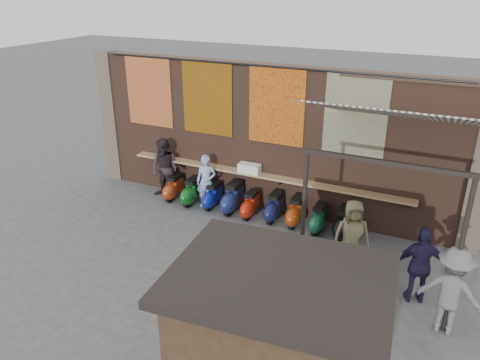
{
  "coord_description": "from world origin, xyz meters",
  "views": [
    {
      "loc": [
        4.43,
        -8.39,
        5.97
      ],
      "look_at": [
        -0.11,
        1.2,
        1.39
      ],
      "focal_mm": 35.0,
      "sensor_mm": 36.0,
      "label": 1
    }
  ],
  "objects_px": {
    "scooter_stool_4": "(251,205)",
    "shelf_box": "(249,168)",
    "scooter_stool_2": "(213,196)",
    "scooter_stool_5": "(274,207)",
    "shopper_grey": "(451,291)",
    "diner_left": "(206,181)",
    "shopper_tan": "(352,235)",
    "scooter_stool_6": "(296,212)",
    "scooter_stool_0": "(174,188)",
    "scooter_stool_7": "(319,219)",
    "diner_right": "(165,169)",
    "scooter_stool_8": "(343,223)",
    "scooter_stool_3": "(233,198)",
    "shopper_navy": "(421,266)",
    "scooter_stool_1": "(192,192)"
  },
  "relations": [
    {
      "from": "scooter_stool_1",
      "to": "shopper_navy",
      "type": "bearing_deg",
      "value": -16.72
    },
    {
      "from": "scooter_stool_8",
      "to": "shopper_grey",
      "type": "relative_size",
      "value": 0.47
    },
    {
      "from": "scooter_stool_6",
      "to": "scooter_stool_7",
      "type": "height_order",
      "value": "scooter_stool_6"
    },
    {
      "from": "scooter_stool_8",
      "to": "shelf_box",
      "type": "bearing_deg",
      "value": 172.75
    },
    {
      "from": "scooter_stool_8",
      "to": "diner_right",
      "type": "height_order",
      "value": "diner_right"
    },
    {
      "from": "shelf_box",
      "to": "scooter_stool_6",
      "type": "relative_size",
      "value": 0.74
    },
    {
      "from": "scooter_stool_4",
      "to": "shelf_box",
      "type": "bearing_deg",
      "value": 119.61
    },
    {
      "from": "scooter_stool_4",
      "to": "shopper_grey",
      "type": "distance_m",
      "value": 5.69
    },
    {
      "from": "scooter_stool_4",
      "to": "scooter_stool_6",
      "type": "relative_size",
      "value": 0.92
    },
    {
      "from": "shopper_grey",
      "to": "shopper_tan",
      "type": "xyz_separation_m",
      "value": [
        -2.07,
        1.3,
        -0.05
      ]
    },
    {
      "from": "diner_right",
      "to": "shopper_navy",
      "type": "height_order",
      "value": "diner_right"
    },
    {
      "from": "scooter_stool_6",
      "to": "scooter_stool_8",
      "type": "distance_m",
      "value": 1.26
    },
    {
      "from": "scooter_stool_7",
      "to": "scooter_stool_4",
      "type": "bearing_deg",
      "value": -179.69
    },
    {
      "from": "scooter_stool_2",
      "to": "scooter_stool_5",
      "type": "height_order",
      "value": "scooter_stool_5"
    },
    {
      "from": "scooter_stool_4",
      "to": "diner_left",
      "type": "distance_m",
      "value": 1.44
    },
    {
      "from": "scooter_stool_1",
      "to": "shopper_tan",
      "type": "distance_m",
      "value": 5.0
    },
    {
      "from": "scooter_stool_2",
      "to": "shopper_grey",
      "type": "height_order",
      "value": "shopper_grey"
    },
    {
      "from": "scooter_stool_5",
      "to": "shopper_grey",
      "type": "relative_size",
      "value": 0.47
    },
    {
      "from": "scooter_stool_2",
      "to": "scooter_stool_4",
      "type": "bearing_deg",
      "value": -3.05
    },
    {
      "from": "scooter_stool_8",
      "to": "diner_left",
      "type": "distance_m",
      "value": 3.91
    },
    {
      "from": "scooter_stool_2",
      "to": "shopper_grey",
      "type": "distance_m",
      "value": 6.8
    },
    {
      "from": "scooter_stool_2",
      "to": "scooter_stool_6",
      "type": "xyz_separation_m",
      "value": [
        2.45,
        0.02,
        0.03
      ]
    },
    {
      "from": "diner_right",
      "to": "shopper_grey",
      "type": "distance_m",
      "value": 8.22
    },
    {
      "from": "scooter_stool_0",
      "to": "shopper_navy",
      "type": "xyz_separation_m",
      "value": [
        6.95,
        -1.95,
        0.47
      ]
    },
    {
      "from": "scooter_stool_6",
      "to": "scooter_stool_5",
      "type": "bearing_deg",
      "value": 179.78
    },
    {
      "from": "scooter_stool_2",
      "to": "scooter_stool_3",
      "type": "distance_m",
      "value": 0.64
    },
    {
      "from": "shelf_box",
      "to": "scooter_stool_5",
      "type": "relative_size",
      "value": 0.74
    },
    {
      "from": "scooter_stool_5",
      "to": "diner_left",
      "type": "xyz_separation_m",
      "value": [
        -2.03,
        -0.04,
        0.38
      ]
    },
    {
      "from": "scooter_stool_6",
      "to": "shopper_navy",
      "type": "xyz_separation_m",
      "value": [
        3.21,
        -1.97,
        0.44
      ]
    },
    {
      "from": "scooter_stool_1",
      "to": "diner_right",
      "type": "xyz_separation_m",
      "value": [
        -0.92,
        0.04,
        0.52
      ]
    },
    {
      "from": "scooter_stool_0",
      "to": "scooter_stool_7",
      "type": "distance_m",
      "value": 4.37
    },
    {
      "from": "scooter_stool_2",
      "to": "scooter_stool_7",
      "type": "relative_size",
      "value": 0.98
    },
    {
      "from": "scooter_stool_0",
      "to": "scooter_stool_7",
      "type": "xyz_separation_m",
      "value": [
        4.37,
        -0.05,
        0.0
      ]
    },
    {
      "from": "scooter_stool_4",
      "to": "scooter_stool_3",
      "type": "bearing_deg",
      "value": 173.35
    },
    {
      "from": "diner_right",
      "to": "shopper_tan",
      "type": "bearing_deg",
      "value": -8.45
    },
    {
      "from": "scooter_stool_7",
      "to": "diner_right",
      "type": "distance_m",
      "value": 4.66
    },
    {
      "from": "scooter_stool_1",
      "to": "scooter_stool_8",
      "type": "relative_size",
      "value": 1.0
    },
    {
      "from": "scooter_stool_7",
      "to": "diner_right",
      "type": "relative_size",
      "value": 0.42
    },
    {
      "from": "diner_left",
      "to": "shopper_tan",
      "type": "distance_m",
      "value": 4.56
    },
    {
      "from": "shopper_navy",
      "to": "shopper_tan",
      "type": "bearing_deg",
      "value": -40.33
    },
    {
      "from": "scooter_stool_7",
      "to": "scooter_stool_2",
      "type": "bearing_deg",
      "value": 179.01
    },
    {
      "from": "scooter_stool_7",
      "to": "shopper_tan",
      "type": "distance_m",
      "value": 1.75
    },
    {
      "from": "scooter_stool_6",
      "to": "shopper_navy",
      "type": "relative_size",
      "value": 0.49
    },
    {
      "from": "scooter_stool_6",
      "to": "scooter_stool_8",
      "type": "relative_size",
      "value": 1.0
    },
    {
      "from": "scooter_stool_5",
      "to": "scooter_stool_7",
      "type": "relative_size",
      "value": 1.06
    },
    {
      "from": "scooter_stool_2",
      "to": "scooter_stool_8",
      "type": "height_order",
      "value": "scooter_stool_8"
    },
    {
      "from": "scooter_stool_6",
      "to": "shelf_box",
      "type": "bearing_deg",
      "value": 169.84
    },
    {
      "from": "scooter_stool_0",
      "to": "shopper_tan",
      "type": "height_order",
      "value": "shopper_tan"
    },
    {
      "from": "shelf_box",
      "to": "scooter_stool_3",
      "type": "distance_m",
      "value": 0.95
    },
    {
      "from": "scooter_stool_1",
      "to": "scooter_stool_8",
      "type": "height_order",
      "value": "scooter_stool_8"
    }
  ]
}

